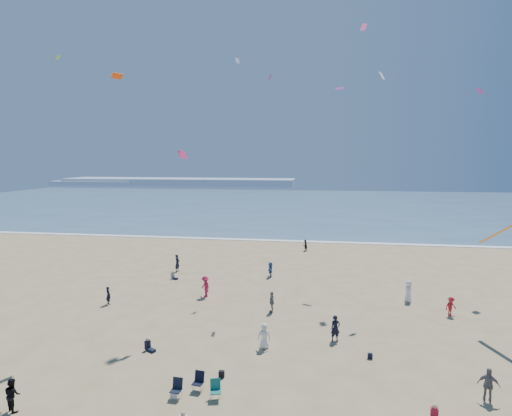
# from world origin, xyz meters

# --- Properties ---
(ocean) EXTENTS (220.00, 100.00, 0.06)m
(ocean) POSITION_xyz_m (0.00, 95.00, 0.03)
(ocean) COLOR #476B84
(ocean) RESTS_ON ground
(surf_line) EXTENTS (220.00, 1.20, 0.08)m
(surf_line) POSITION_xyz_m (0.00, 45.00, 0.04)
(surf_line) COLOR white
(surf_line) RESTS_ON ground
(headland_far) EXTENTS (110.00, 20.00, 3.20)m
(headland_far) POSITION_xyz_m (-60.00, 170.00, 1.60)
(headland_far) COLOR #7A8EA8
(headland_far) RESTS_ON ground
(headland_near) EXTENTS (40.00, 14.00, 2.00)m
(headland_near) POSITION_xyz_m (-100.00, 165.00, 1.00)
(headland_near) COLOR #7A8EA8
(headland_near) RESTS_ON ground
(standing_flyers) EXTENTS (35.98, 44.11, 1.88)m
(standing_flyers) POSITION_xyz_m (3.29, 14.49, 0.84)
(standing_flyers) COLOR white
(standing_flyers) RESTS_ON ground
(seated_group) EXTENTS (20.75, 32.07, 0.84)m
(seated_group) POSITION_xyz_m (0.92, 6.87, 0.42)
(seated_group) COLOR silver
(seated_group) RESTS_ON ground
(chair_cluster) EXTENTS (2.68, 1.46, 1.00)m
(chair_cluster) POSITION_xyz_m (-0.63, 5.06, 0.50)
(chair_cluster) COLOR black
(chair_cluster) RESTS_ON ground
(white_tote) EXTENTS (0.35, 0.20, 0.40)m
(white_tote) POSITION_xyz_m (-1.73, 4.76, 0.20)
(white_tote) COLOR white
(white_tote) RESTS_ON ground
(black_backpack) EXTENTS (0.30, 0.22, 0.38)m
(black_backpack) POSITION_xyz_m (0.21, 7.00, 0.19)
(black_backpack) COLOR black
(black_backpack) RESTS_ON ground
(navy_bag) EXTENTS (0.28, 0.18, 0.34)m
(navy_bag) POSITION_xyz_m (8.66, 10.42, 0.17)
(navy_bag) COLOR black
(navy_bag) RESTS_ON ground
(kites_aloft) EXTENTS (50.20, 42.79, 29.25)m
(kites_aloft) POSITION_xyz_m (8.86, 12.60, 15.53)
(kites_aloft) COLOR #822495
(kites_aloft) RESTS_ON ground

